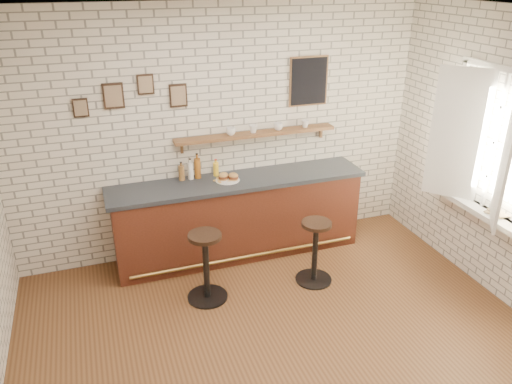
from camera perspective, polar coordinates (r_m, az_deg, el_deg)
ground at (r=5.07m, az=2.95°, el=-16.52°), size 5.00×5.00×0.00m
bar_counter at (r=6.15m, az=-1.98°, el=-2.85°), size 3.10×0.65×1.01m
sandwich_plate at (r=5.90m, az=-3.27°, el=1.37°), size 0.28×0.28×0.01m
ciabatta_sandwich at (r=5.89m, az=-3.18°, el=1.80°), size 0.26×0.19×0.08m
potato_chips at (r=5.89m, az=-3.50°, el=1.41°), size 0.27×0.20×0.00m
bitters_bottle_brown at (r=5.94m, az=-8.51°, el=2.20°), size 0.07×0.07×0.23m
bitters_bottle_white at (r=5.96m, az=-7.49°, el=2.43°), size 0.07×0.07×0.25m
bitters_bottle_amber at (r=5.96m, az=-6.70°, el=2.74°), size 0.08×0.08×0.31m
condiment_bottle_yellow at (r=6.02m, az=-4.60°, el=2.67°), size 0.07×0.07×0.21m
bar_stool_left at (r=5.39m, az=-5.73°, el=-8.24°), size 0.44×0.44×0.79m
bar_stool_right at (r=5.70m, az=6.77°, el=-6.57°), size 0.42×0.42×0.76m
wall_shelf at (r=6.04m, az=0.03°, el=6.64°), size 2.00×0.18×0.18m
shelf_cup_a at (r=5.93m, az=-2.89°, el=6.94°), size 0.15×0.15×0.09m
shelf_cup_b at (r=6.01m, az=-0.31°, el=7.23°), size 0.14×0.14×0.10m
shelf_cup_c at (r=6.12m, az=2.56°, el=7.48°), size 0.13×0.13×0.09m
shelf_cup_d at (r=6.25m, az=5.65°, el=7.77°), size 0.13×0.13×0.09m
back_wall_decor at (r=5.91m, az=-1.85°, el=11.93°), size 2.96×0.02×0.56m
window_sill at (r=5.97m, az=23.88°, el=-1.73°), size 0.20×1.35×0.06m
casement_window at (r=5.68m, az=24.83°, el=5.02°), size 0.40×1.30×1.56m
book_lower at (r=5.79m, az=25.40°, el=-2.41°), size 0.21×0.24×0.02m
book_upper at (r=5.79m, az=25.33°, el=-2.19°), size 0.20×0.24×0.02m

